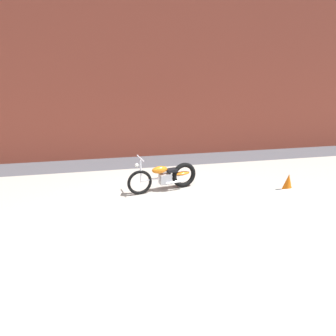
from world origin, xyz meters
TOP-DOWN VIEW (x-y plane):
  - ground_plane at (0.00, 0.00)m, footprint 80.00×80.00m
  - sidewalk_slab at (0.00, 1.75)m, footprint 36.00×3.50m
  - brick_building_wall at (0.00, 5.20)m, footprint 36.00×0.50m
  - motorcycle_orange at (0.09, 1.52)m, footprint 1.99×0.67m
  - traffic_cone at (3.22, 0.67)m, footprint 0.40×0.40m

SIDE VIEW (x-z plane):
  - ground_plane at x=0.00m, z-range 0.00..0.00m
  - sidewalk_slab at x=0.00m, z-range 0.00..0.01m
  - traffic_cone at x=3.22m, z-range -0.03..0.52m
  - motorcycle_orange at x=0.09m, z-range -0.12..0.91m
  - brick_building_wall at x=0.00m, z-range 0.00..6.27m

